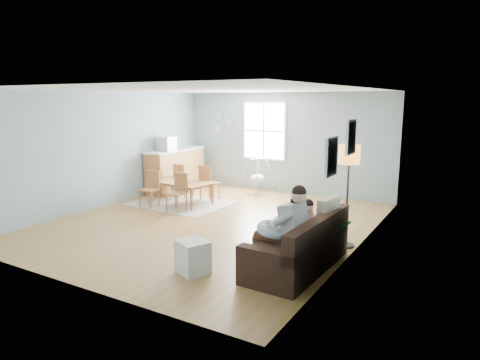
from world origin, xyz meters
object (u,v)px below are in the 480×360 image
Objects in this scene: counter at (176,169)px; monitor at (166,144)px; floor_lamp at (349,163)px; chair_ne at (208,181)px; sofa at (301,250)px; toddler at (302,220)px; baby_swing at (258,178)px; chair_se at (178,190)px; dining_table at (181,192)px; chair_nw at (182,178)px; father at (285,226)px; chair_sw at (151,186)px; storage_cube at (192,257)px.

monitor is at bearing -85.79° from counter.
chair_ne is (-3.98, 1.57, -0.95)m from floor_lamp.
chair_ne is at bearing 141.88° from sofa.
toddler is 1.97× the size of monitor.
counter is 2.32m from baby_swing.
baby_swing is at bearing 63.96° from chair_ne.
dining_table is at bearing 124.80° from chair_se.
chair_nw is (-4.45, 2.72, -0.21)m from toddler.
father is 4.77m from chair_ne.
chair_se reaches higher than chair_sw.
monitor reaches higher than toddler.
chair_ne is at bearing -116.04° from baby_swing.
baby_swing is at bearing 58.57° from chair_sw.
chair_sw is (-4.40, 2.06, -0.24)m from father.
baby_swing is (-2.95, 4.08, -0.28)m from toddler.
storage_cube is 3.62m from chair_se.
baby_swing is at bearing 74.64° from chair_se.
sofa is at bearing -102.39° from floor_lamp.
chair_ne is 0.74× the size of baby_swing.
sofa is 4.70m from chair_ne.
father is at bearing -36.19° from chair_nw.
floor_lamp is (0.36, 1.12, 0.76)m from toddler.
chair_nw reaches higher than dining_table.
chair_nw is at bearing 178.53° from chair_ne.
storage_cube is 0.46× the size of baby_swing.
storage_cube is 4.53m from chair_ne.
counter is at bearing 158.15° from floor_lamp.
monitor is (-0.64, 1.36, 0.87)m from chair_sw.
chair_sw is at bearing -64.98° from monitor.
counter reaches higher than baby_swing.
counter is (-5.21, 3.53, 0.29)m from sofa.
chair_sw is (-0.44, -0.56, 0.20)m from dining_table.
sofa is at bearing -25.37° from chair_se.
chair_sw is 1.88m from counter.
sofa is 6.30m from counter.
chair_nw is (-4.52, 2.92, 0.20)m from sofa.
chair_nw is at bearing -137.85° from baby_swing.
dining_table is 0.75× the size of counter.
monitor is (-5.47, 1.82, -0.12)m from floor_lamp.
father is 4.87m from chair_sw.
chair_se reaches higher than chair_nw.
toddler reaches higher than dining_table.
floor_lamp is at bearing -18.36° from chair_nw.
dining_table is (-4.40, 1.02, -1.18)m from floor_lamp.
chair_se is at bearing 154.63° from sofa.
chair_nw is at bearing 124.98° from chair_se.
baby_swing is (1.50, 1.36, -0.07)m from chair_nw.
storage_cube is 0.62× the size of chair_ne.
sofa is 5.23m from baby_swing.
father reaches higher than chair_sw.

